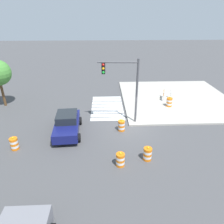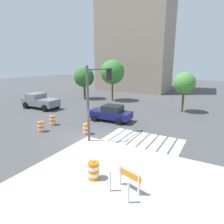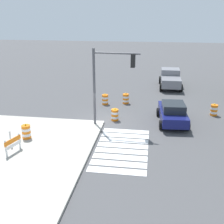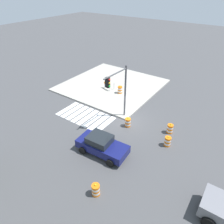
{
  "view_description": "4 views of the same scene",
  "coord_description": "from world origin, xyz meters",
  "px_view_note": "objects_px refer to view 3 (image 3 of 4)",
  "views": [
    {
      "loc": [
        -15.18,
        2.07,
        8.84
      ],
      "look_at": [
        1.5,
        1.41,
        0.68
      ],
      "focal_mm": 32.79,
      "sensor_mm": 36.0,
      "label": 1
    },
    {
      "loc": [
        8.88,
        -11.8,
        5.89
      ],
      "look_at": [
        0.54,
        3.02,
        1.55
      ],
      "focal_mm": 31.66,
      "sensor_mm": 36.0,
      "label": 2
    },
    {
      "loc": [
        19.28,
        3.41,
        8.0
      ],
      "look_at": [
        0.47,
        0.65,
        1.07
      ],
      "focal_mm": 44.5,
      "sensor_mm": 36.0,
      "label": 3
    },
    {
      "loc": [
        -8.77,
        15.03,
        12.33
      ],
      "look_at": [
        0.67,
        1.58,
        1.65
      ],
      "focal_mm": 32.97,
      "sensor_mm": 36.0,
      "label": 4
    }
  ],
  "objects_px": {
    "traffic_barrel_crosswalk_end": "(105,99)",
    "traffic_barrel_median_far": "(115,115)",
    "pickup_truck": "(170,78)",
    "traffic_light_pole": "(110,74)",
    "traffic_barrel_near_corner": "(214,110)",
    "traffic_barrel_median_near": "(126,99)",
    "traffic_barrel_on_sidewalk": "(26,132)",
    "construction_barricade": "(11,143)",
    "sports_car": "(173,113)"
  },
  "relations": [
    {
      "from": "pickup_truck",
      "to": "traffic_barrel_on_sidewalk",
      "type": "distance_m",
      "value": 18.34
    },
    {
      "from": "sports_car",
      "to": "traffic_barrel_crosswalk_end",
      "type": "relative_size",
      "value": 4.32
    },
    {
      "from": "construction_barricade",
      "to": "traffic_barrel_median_far",
      "type": "bearing_deg",
      "value": 139.51
    },
    {
      "from": "traffic_barrel_median_near",
      "to": "pickup_truck",
      "type": "bearing_deg",
      "value": 147.44
    },
    {
      "from": "traffic_barrel_crosswalk_end",
      "to": "construction_barricade",
      "type": "xyz_separation_m",
      "value": [
        10.03,
        -3.91,
        0.27
      ]
    },
    {
      "from": "traffic_light_pole",
      "to": "pickup_truck",
      "type": "bearing_deg",
      "value": 158.3
    },
    {
      "from": "pickup_truck",
      "to": "traffic_barrel_crosswalk_end",
      "type": "height_order",
      "value": "pickup_truck"
    },
    {
      "from": "pickup_truck",
      "to": "traffic_barrel_median_far",
      "type": "distance_m",
      "value": 12.02
    },
    {
      "from": "construction_barricade",
      "to": "traffic_barrel_near_corner",
      "type": "bearing_deg",
      "value": 122.9
    },
    {
      "from": "traffic_barrel_median_near",
      "to": "traffic_light_pole",
      "type": "xyz_separation_m",
      "value": [
        5.58,
        -0.6,
        3.46
      ]
    },
    {
      "from": "traffic_barrel_crosswalk_end",
      "to": "construction_barricade",
      "type": "height_order",
      "value": "construction_barricade"
    },
    {
      "from": "construction_barricade",
      "to": "traffic_barrel_crosswalk_end",
      "type": "bearing_deg",
      "value": 158.7
    },
    {
      "from": "sports_car",
      "to": "pickup_truck",
      "type": "height_order",
      "value": "pickup_truck"
    },
    {
      "from": "traffic_barrel_crosswalk_end",
      "to": "traffic_barrel_median_far",
      "type": "height_order",
      "value": "same"
    },
    {
      "from": "traffic_barrel_near_corner",
      "to": "traffic_light_pole",
      "type": "relative_size",
      "value": 0.19
    },
    {
      "from": "sports_car",
      "to": "traffic_barrel_on_sidewalk",
      "type": "bearing_deg",
      "value": -65.0
    },
    {
      "from": "traffic_barrel_median_near",
      "to": "traffic_barrel_on_sidewalk",
      "type": "bearing_deg",
      "value": -33.21
    },
    {
      "from": "sports_car",
      "to": "traffic_light_pole",
      "type": "height_order",
      "value": "traffic_light_pole"
    },
    {
      "from": "traffic_barrel_median_far",
      "to": "traffic_barrel_on_sidewalk",
      "type": "relative_size",
      "value": 1.0
    },
    {
      "from": "traffic_barrel_median_near",
      "to": "traffic_barrel_on_sidewalk",
      "type": "height_order",
      "value": "traffic_barrel_on_sidewalk"
    },
    {
      "from": "traffic_barrel_median_near",
      "to": "construction_barricade",
      "type": "distance_m",
      "value": 12.01
    },
    {
      "from": "traffic_barrel_median_far",
      "to": "pickup_truck",
      "type": "bearing_deg",
      "value": 156.86
    },
    {
      "from": "traffic_barrel_on_sidewalk",
      "to": "construction_barricade",
      "type": "relative_size",
      "value": 0.73
    },
    {
      "from": "traffic_barrel_crosswalk_end",
      "to": "traffic_barrel_median_far",
      "type": "distance_m",
      "value": 4.05
    },
    {
      "from": "traffic_barrel_crosswalk_end",
      "to": "traffic_barrel_on_sidewalk",
      "type": "distance_m",
      "value": 9.0
    },
    {
      "from": "pickup_truck",
      "to": "traffic_barrel_near_corner",
      "type": "distance_m",
      "value": 9.33
    },
    {
      "from": "pickup_truck",
      "to": "traffic_barrel_crosswalk_end",
      "type": "bearing_deg",
      "value": -40.23
    },
    {
      "from": "traffic_barrel_median_near",
      "to": "traffic_barrel_median_far",
      "type": "height_order",
      "value": "same"
    },
    {
      "from": "traffic_light_pole",
      "to": "traffic_barrel_median_near",
      "type": "bearing_deg",
      "value": 173.86
    },
    {
      "from": "traffic_barrel_median_far",
      "to": "traffic_barrel_on_sidewalk",
      "type": "bearing_deg",
      "value": -50.36
    },
    {
      "from": "sports_car",
      "to": "traffic_barrel_near_corner",
      "type": "distance_m",
      "value": 4.06
    },
    {
      "from": "traffic_barrel_near_corner",
      "to": "traffic_barrel_crosswalk_end",
      "type": "xyz_separation_m",
      "value": [
        -1.53,
        -9.23,
        0.0
      ]
    },
    {
      "from": "traffic_barrel_near_corner",
      "to": "traffic_barrel_median_near",
      "type": "xyz_separation_m",
      "value": [
        -2.04,
        -7.4,
        0.0
      ]
    },
    {
      "from": "traffic_barrel_crosswalk_end",
      "to": "traffic_barrel_on_sidewalk",
      "type": "relative_size",
      "value": 1.0
    },
    {
      "from": "traffic_barrel_crosswalk_end",
      "to": "traffic_barrel_median_far",
      "type": "xyz_separation_m",
      "value": [
        3.79,
        1.41,
        0.0
      ]
    },
    {
      "from": "pickup_truck",
      "to": "traffic_light_pole",
      "type": "relative_size",
      "value": 0.94
    },
    {
      "from": "sports_car",
      "to": "traffic_barrel_median_near",
      "type": "xyz_separation_m",
      "value": [
        -4.17,
        -3.96,
        -0.36
      ]
    },
    {
      "from": "traffic_barrel_median_near",
      "to": "traffic_light_pole",
      "type": "relative_size",
      "value": 0.19
    },
    {
      "from": "traffic_barrel_crosswalk_end",
      "to": "traffic_barrel_median_near",
      "type": "xyz_separation_m",
      "value": [
        -0.51,
        1.83,
        0.0
      ]
    },
    {
      "from": "traffic_barrel_median_far",
      "to": "traffic_barrel_near_corner",
      "type": "bearing_deg",
      "value": 106.14
    },
    {
      "from": "sports_car",
      "to": "traffic_barrel_near_corner",
      "type": "relative_size",
      "value": 4.32
    },
    {
      "from": "sports_car",
      "to": "construction_barricade",
      "type": "relative_size",
      "value": 3.15
    },
    {
      "from": "traffic_barrel_crosswalk_end",
      "to": "traffic_barrel_median_far",
      "type": "relative_size",
      "value": 1.0
    },
    {
      "from": "sports_car",
      "to": "construction_barricade",
      "type": "distance_m",
      "value": 11.61
    },
    {
      "from": "traffic_barrel_median_far",
      "to": "construction_barricade",
      "type": "xyz_separation_m",
      "value": [
        6.24,
        -5.33,
        0.27
      ]
    },
    {
      "from": "pickup_truck",
      "to": "traffic_light_pole",
      "type": "bearing_deg",
      "value": -21.7
    },
    {
      "from": "traffic_barrel_median_near",
      "to": "traffic_light_pole",
      "type": "distance_m",
      "value": 6.59
    },
    {
      "from": "traffic_barrel_crosswalk_end",
      "to": "traffic_barrel_on_sidewalk",
      "type": "bearing_deg",
      "value": -25.21
    },
    {
      "from": "traffic_light_pole",
      "to": "traffic_barrel_median_far",
      "type": "bearing_deg",
      "value": 171.87
    },
    {
      "from": "traffic_barrel_near_corner",
      "to": "construction_barricade",
      "type": "relative_size",
      "value": 0.73
    }
  ]
}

